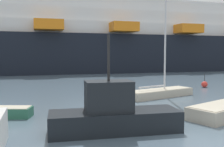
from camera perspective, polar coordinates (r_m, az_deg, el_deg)
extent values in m
plane|color=slate|center=(13.27, 20.28, -13.02)|extent=(600.00, 600.00, 0.00)
cube|color=#BCB29E|center=(23.75, 10.53, -4.28)|extent=(6.92, 3.36, 0.66)
cube|color=beige|center=(23.70, 10.54, -3.45)|extent=(6.62, 3.15, 0.04)
cylinder|color=silver|center=(23.90, 11.64, 8.04)|extent=(0.16, 0.16, 9.56)
cylinder|color=silver|center=(23.00, 8.81, -2.84)|extent=(2.95, 0.85, 0.13)
cube|color=black|center=(13.18, 0.67, -10.45)|extent=(6.71, 2.84, 1.07)
cube|color=#1E2328|center=(12.84, -0.75, -4.97)|extent=(2.46, 1.80, 1.51)
cylinder|color=#262626|center=(12.66, -0.76, 3.50)|extent=(0.13, 0.13, 2.28)
sphere|color=red|center=(31.56, 19.67, -2.26)|extent=(0.70, 0.70, 0.70)
cylinder|color=black|center=(31.48, 19.70, -0.86)|extent=(0.06, 0.06, 0.86)
cube|color=black|center=(59.07, -0.55, 4.40)|extent=(138.91, 27.70, 7.59)
cube|color=white|center=(59.28, -0.55, 9.28)|extent=(127.75, 24.71, 2.48)
cube|color=white|center=(59.53, -0.55, 11.66)|extent=(120.08, 23.23, 2.48)
cube|color=white|center=(59.89, -0.55, 14.02)|extent=(112.42, 21.75, 2.48)
cube|color=orange|center=(47.18, -13.77, 10.36)|extent=(5.19, 4.16, 1.74)
cube|color=orange|center=(49.71, 2.59, 10.19)|extent=(5.19, 4.16, 1.74)
cube|color=orange|center=(55.65, 16.37, 9.40)|extent=(5.19, 4.16, 1.74)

